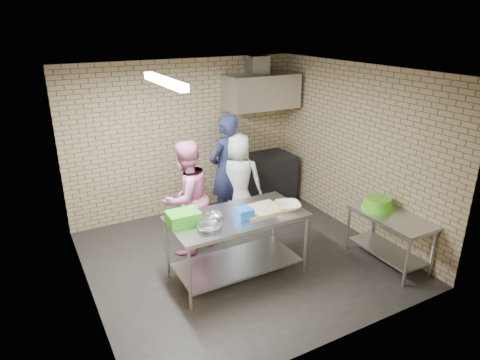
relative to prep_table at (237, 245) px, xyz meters
name	(u,v)px	position (x,y,z in m)	size (l,w,h in m)	color
floor	(241,258)	(0.25, 0.35, -0.45)	(4.20, 4.20, 0.00)	black
ceiling	(241,71)	(0.25, 0.35, 2.25)	(4.20, 4.20, 0.00)	black
back_wall	(186,138)	(0.25, 2.35, 0.90)	(4.20, 0.06, 2.70)	#9C8C61
front_wall	(339,233)	(0.25, -1.65, 0.90)	(4.20, 0.06, 2.70)	#9C8C61
left_wall	(80,202)	(-1.85, 0.35, 0.90)	(0.06, 4.00, 2.70)	#9C8C61
right_wall	(356,151)	(2.35, 0.35, 0.90)	(0.06, 4.00, 2.70)	#9C8C61
prep_table	(237,245)	(0.00, 0.00, 0.00)	(1.80, 0.90, 0.90)	#B2B3B9
side_counter	(388,239)	(2.05, -0.75, -0.08)	(0.60, 1.20, 0.75)	silver
stove	(261,179)	(1.60, 2.00, 0.00)	(1.20, 0.70, 0.90)	black
range_hood	(261,91)	(1.60, 2.05, 1.65)	(1.30, 0.60, 0.60)	silver
hood_duct	(257,65)	(1.60, 2.20, 2.10)	(0.35, 0.30, 0.30)	#A5A8AD
wall_shelf	(270,98)	(1.90, 2.24, 1.47)	(0.80, 0.20, 0.04)	#3F2B19
fluorescent_fixture	(165,81)	(-0.75, 0.35, 2.19)	(0.10, 1.25, 0.08)	white
green_crate	(183,218)	(-0.70, 0.12, 0.53)	(0.40, 0.30, 0.16)	green
blue_tub	(244,213)	(0.05, -0.10, 0.52)	(0.20, 0.20, 0.13)	blue
cutting_board	(260,209)	(0.35, -0.02, 0.47)	(0.55, 0.42, 0.03)	tan
mixing_bowl_a	(208,228)	(-0.50, -0.20, 0.48)	(0.28, 0.28, 0.07)	#B6B9BD
mixing_bowl_b	(215,216)	(-0.30, 0.05, 0.48)	(0.21, 0.21, 0.07)	silver
ceramic_bowl	(288,206)	(0.70, -0.15, 0.49)	(0.35, 0.35, 0.08)	beige
green_basin	(378,203)	(2.03, -0.50, 0.38)	(0.46, 0.46, 0.17)	#59C626
bottle_green	(277,93)	(2.05, 2.24, 1.56)	(0.06, 0.06, 0.15)	green
man_navy	(226,170)	(0.60, 1.51, 0.50)	(0.69, 0.45, 1.90)	#141732
woman_pink	(186,198)	(-0.34, 0.94, 0.41)	(0.84, 0.65, 1.72)	pink
woman_white	(239,180)	(0.77, 1.37, 0.34)	(0.77, 0.50, 1.58)	white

